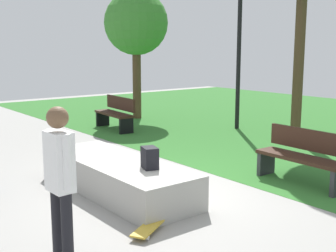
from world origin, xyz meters
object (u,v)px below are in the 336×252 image
backpack_on_ledge (150,158)px  skateboard_by_ledge (151,225)px  skater_watching (60,175)px  tree_tall_oak (136,24)px  park_bench_center_lawn (116,112)px  lamp_post (239,35)px  park_bench_far_right (303,156)px  concrete_ledge (117,176)px

backpack_on_ledge → skateboard_by_ledge: (0.85, -0.60, -0.62)m
backpack_on_ledge → skater_watching: 2.15m
skateboard_by_ledge → tree_tall_oak: bearing=147.0°
park_bench_center_lawn → lamp_post: (2.00, 2.78, 2.12)m
skateboard_by_ledge → lamp_post: (-4.30, 6.12, 2.54)m
backpack_on_ledge → tree_tall_oak: tree_tall_oak is taller
lamp_post → park_bench_far_right: bearing=-34.5°
lamp_post → concrete_ledge: bearing=-64.1°
backpack_on_ledge → tree_tall_oak: size_ratio=0.08×
concrete_ledge → skateboard_by_ledge: bearing=-16.8°
concrete_ledge → park_bench_center_lawn: 5.54m
park_bench_center_lawn → lamp_post: bearing=54.3°
park_bench_center_lawn → lamp_post: size_ratio=0.38×
skateboard_by_ledge → lamp_post: lamp_post is taller
park_bench_far_right → tree_tall_oak: 8.20m
skater_watching → skateboard_by_ledge: (-0.18, 1.27, -0.93)m
skateboard_by_ledge → park_bench_center_lawn: 7.14m
concrete_ledge → skater_watching: size_ratio=1.81×
skater_watching → tree_tall_oak: (-7.80, 6.22, 2.01)m
skater_watching → tree_tall_oak: size_ratio=0.42×
skateboard_by_ledge → tree_tall_oak: 9.55m
concrete_ledge → tree_tall_oak: size_ratio=0.76×
tree_tall_oak → concrete_ledge: bearing=-36.5°
backpack_on_ledge → park_bench_far_right: park_bench_far_right is taller
concrete_ledge → park_bench_center_lawn: park_bench_center_lawn is taller
skateboard_by_ledge → park_bench_center_lawn: bearing=152.0°
backpack_on_ledge → lamp_post: 6.79m
concrete_ledge → tree_tall_oak: 8.02m
concrete_ledge → skater_watching: 2.57m
tree_tall_oak → park_bench_center_lawn: bearing=-50.6°
concrete_ledge → backpack_on_ledge: backpack_on_ledge is taller
skateboard_by_ledge → lamp_post: size_ratio=0.18×
concrete_ledge → backpack_on_ledge: 0.83m
concrete_ledge → lamp_post: lamp_post is taller
park_bench_far_right → lamp_post: lamp_post is taller
concrete_ledge → skateboard_by_ledge: concrete_ledge is taller
backpack_on_ledge → skater_watching: (1.03, -1.86, 0.31)m
concrete_ledge → skater_watching: bearing=-44.9°
park_bench_center_lawn → tree_tall_oak: (-1.32, 1.61, 2.53)m
concrete_ledge → lamp_post: (-2.74, 5.65, 2.34)m
skater_watching → lamp_post: 8.79m
concrete_ledge → backpack_on_ledge: bearing=10.0°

